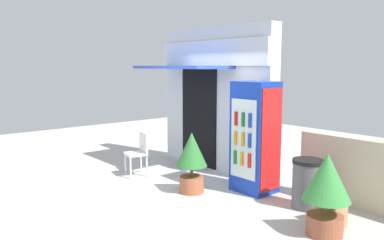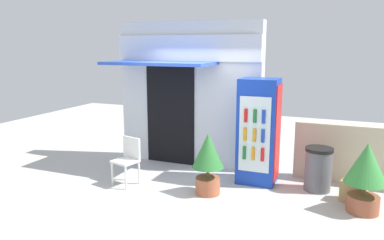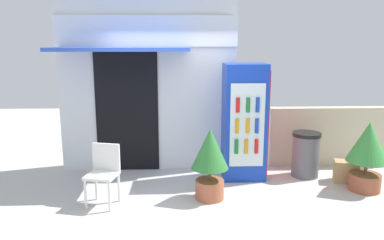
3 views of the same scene
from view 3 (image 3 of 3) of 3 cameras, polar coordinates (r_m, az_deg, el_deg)
ground at (r=5.75m, az=-1.62°, el=-12.01°), size 16.00×16.00×0.00m
storefront_building at (r=6.87m, az=-6.84°, el=5.49°), size 3.14×1.32×3.03m
drink_cooler at (r=6.46m, az=7.91°, el=-0.27°), size 0.72×0.64×1.96m
plastic_chair at (r=5.61m, az=-13.15°, el=-7.30°), size 0.50×0.48×0.88m
potted_plant_near_shop at (r=5.60m, az=2.72°, el=-5.75°), size 0.55×0.55×1.08m
potted_plant_curbside at (r=6.49m, az=24.96°, el=-4.15°), size 0.63×0.63×1.11m
trash_bin at (r=6.88m, az=16.76°, el=-4.97°), size 0.48×0.48×0.78m
stone_boundary_wall at (r=7.71m, az=21.06°, el=-2.25°), size 2.63×0.21×1.11m
cardboard_box at (r=6.89m, az=22.21°, el=-7.20°), size 0.44×0.36×0.36m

